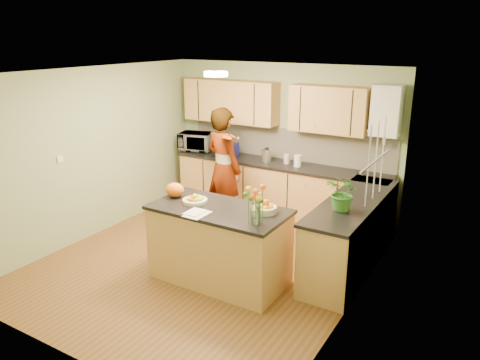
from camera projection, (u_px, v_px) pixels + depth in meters
The scene contains 28 objects.
floor at pixel (206, 262), 6.30m from camera, with size 4.50×4.50×0.00m, color brown.
ceiling at pixel (202, 72), 5.55m from camera, with size 4.00×4.50×0.02m, color white.
wall_back at pixel (282, 140), 7.77m from camera, with size 4.00×0.02×2.50m, color #8FA878.
wall_front at pixel (56, 236), 4.08m from camera, with size 4.00×0.02×2.50m, color #8FA878.
wall_left at pixel (93, 153), 6.91m from camera, with size 0.02×4.50×2.50m, color #8FA878.
wall_right at pixel (359, 201), 4.94m from camera, with size 0.02×4.50×2.50m, color #8FA878.
back_counter at pixel (278, 190), 7.70m from camera, with size 3.64×0.62×0.94m.
right_counter at pixel (352, 234), 6.02m from camera, with size 0.62×2.24×0.94m.
splashback at pixel (287, 144), 7.72m from camera, with size 3.60×0.02×0.52m, color beige.
upper_cabinets at pixel (269, 104), 7.53m from camera, with size 3.20×0.34×0.70m.
boiler at pixel (387, 111), 6.61m from camera, with size 0.40×0.30×0.86m.
window_right at pixel (376, 161), 5.35m from camera, with size 0.01×1.30×1.05m.
light_switch at pixel (60, 159), 6.39m from camera, with size 0.02×0.09×0.09m, color white.
ceiling_lamp at pixel (216, 74), 5.81m from camera, with size 0.30×0.30×0.07m.
peninsula_island at pixel (219, 244), 5.71m from camera, with size 1.66×0.85×0.95m.
fruit_dish at pixel (195, 199), 5.73m from camera, with size 0.31×0.31×0.11m.
orange_bowl at pixel (266, 207), 5.40m from camera, with size 0.26×0.26×0.15m.
flower_vase at pixel (256, 195), 5.03m from camera, with size 0.27×0.27×0.49m.
orange_bag at pixel (175, 190), 5.93m from camera, with size 0.24×0.21×0.18m, color orange.
papers at pixel (197, 214), 5.37m from camera, with size 0.22×0.30×0.01m, color white.
violinist at pixel (224, 169), 7.21m from camera, with size 0.69×0.45×1.90m, color tan.
violin at pixel (227, 136), 6.76m from camera, with size 0.58×0.23×0.12m, color #581905, non-canonical shape.
microwave at pixel (196, 142), 8.33m from camera, with size 0.58×0.39×0.32m, color white.
blue_box at pixel (230, 149), 7.99m from camera, with size 0.27×0.20×0.22m, color navy.
kettle at pixel (267, 155), 7.60m from camera, with size 0.15×0.15×0.28m.
jar_cream at pixel (287, 159), 7.52m from camera, with size 0.10×0.10×0.15m, color beige.
jar_white at pixel (298, 161), 7.34m from camera, with size 0.12×0.12×0.18m, color white.
potted_plant at pixel (344, 193), 5.45m from camera, with size 0.40×0.35×0.45m, color #316C24.
Camera 1 is at (3.31, -4.64, 2.94)m, focal length 35.00 mm.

